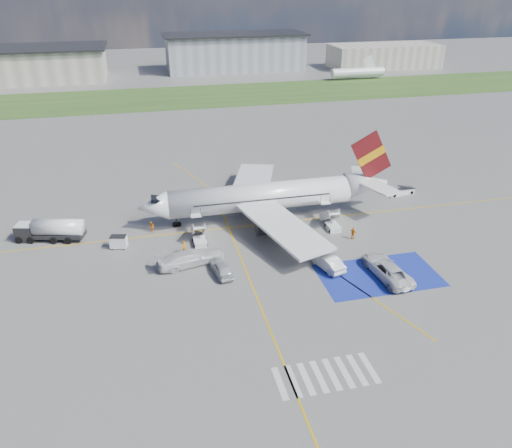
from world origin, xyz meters
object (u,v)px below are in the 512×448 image
object	(u,v)px
belt_loader	(401,192)
car_silver_a	(222,268)
fuel_tanker	(51,231)
van_white_a	(387,267)
car_silver_b	(327,262)
van_white_b	(191,256)
airliner	(270,196)
gpu_cart	(119,243)

from	to	relation	value
belt_loader	car_silver_a	size ratio (longest dim) A/B	1.06
fuel_tanker	van_white_a	world-z (taller)	fuel_tanker
fuel_tanker	car_silver_b	distance (m)	36.39
van_white_a	van_white_b	world-z (taller)	van_white_b
car_silver_b	van_white_a	bearing A→B (deg)	136.33
car_silver_b	van_white_b	size ratio (longest dim) A/B	0.83
van_white_b	car_silver_b	bearing A→B (deg)	-119.22
car_silver_b	belt_loader	bearing A→B (deg)	-153.05
airliner	van_white_b	distance (m)	16.63
van_white_b	airliner	bearing A→B (deg)	-63.63
car_silver_a	car_silver_b	world-z (taller)	car_silver_b
car_silver_b	car_silver_a	bearing A→B (deg)	-23.41
car_silver_a	van_white_b	size ratio (longest dim) A/B	0.74
belt_loader	van_white_a	size ratio (longest dim) A/B	0.78
car_silver_a	van_white_a	xyz separation A→B (m)	(18.79, -4.70, 0.39)
gpu_cart	car_silver_b	world-z (taller)	gpu_cart
car_silver_b	van_white_a	world-z (taller)	van_white_a
airliner	fuel_tanker	size ratio (longest dim) A/B	4.04
fuel_tanker	car_silver_a	bearing A→B (deg)	-18.82
belt_loader	van_white_b	xyz separation A→B (m)	(-35.28, -13.83, 0.87)
airliner	car_silver_a	size ratio (longest dim) A/B	7.91
car_silver_b	airliner	bearing A→B (deg)	-94.81
belt_loader	car_silver_b	size ratio (longest dim) A/B	0.95
fuel_tanker	car_silver_a	xyz separation A→B (m)	(20.56, -13.54, -0.47)
airliner	belt_loader	xyz separation A→B (m)	(22.55, 3.35, -3.04)
gpu_cart	car_silver_a	distance (m)	15.04
car_silver_b	gpu_cart	bearing A→B (deg)	-40.31
gpu_cart	belt_loader	world-z (taller)	gpu_cart
belt_loader	van_white_b	world-z (taller)	van_white_b
airliner	van_white_b	world-z (taller)	airliner
fuel_tanker	van_white_a	bearing A→B (deg)	-10.32
belt_loader	airliner	bearing A→B (deg)	179.15
belt_loader	car_silver_a	bearing A→B (deg)	-161.46
car_silver_a	van_white_a	distance (m)	19.37
van_white_b	fuel_tanker	bearing A→B (deg)	45.73
fuel_tanker	gpu_cart	distance (m)	9.71
airliner	car_silver_b	world-z (taller)	airliner
fuel_tanker	gpu_cart	world-z (taller)	fuel_tanker
belt_loader	car_silver_a	world-z (taller)	car_silver_a
belt_loader	van_white_b	size ratio (longest dim) A/B	0.79
gpu_cart	van_white_a	bearing A→B (deg)	-10.15
airliner	van_white_a	world-z (taller)	airliner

